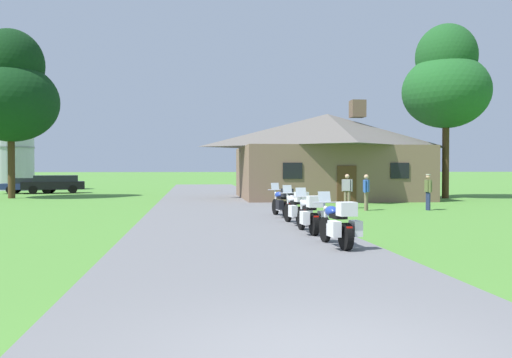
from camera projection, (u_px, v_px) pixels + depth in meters
The scene contains 15 objects.
ground_plane at pixel (220, 210), 25.10m from camera, with size 500.00×500.00×0.00m, color #4C8433.
asphalt_driveway at pixel (223, 213), 23.12m from camera, with size 6.40×80.00×0.06m, color slate.
motorcycle_blue_nearest_to_camera at pixel (339, 225), 12.87m from camera, with size 0.83×2.08×1.30m.
motorcycle_silver_second_in_row at pixel (310, 215), 15.62m from camera, with size 0.77×2.08×1.30m.
motorcycle_white_third_in_row at pixel (296, 208), 18.09m from camera, with size 0.88×2.08×1.30m.
motorcycle_blue_farthest_in_row at pixel (283, 203), 20.99m from camera, with size 0.91×2.08×1.30m.
stone_lodge at pixel (327, 155), 34.56m from camera, with size 11.70×9.31×6.34m.
bystander_gray_shirt_near_lodge at pixel (347, 189), 26.09m from camera, with size 0.47×0.39×1.67m.
bystander_blue_shirt_beside_signpost at pixel (366, 190), 24.86m from camera, with size 0.38×0.48×1.67m.
bystander_olive_shirt_by_tree at pixel (428, 190), 25.02m from camera, with size 0.23×0.55×1.69m.
tree_left_far at pixel (11, 91), 34.81m from camera, with size 6.06×6.06×10.94m.
tree_right_of_lodge at pixel (446, 81), 34.93m from camera, with size 5.61×5.61×11.29m.
metal_silo_distant at pixel (9, 142), 47.71m from camera, with size 4.24×4.24×8.62m.
parked_black_suv_far_left at pixel (54, 183), 41.90m from camera, with size 4.92×2.98×1.40m.
parked_navy_sedan_far_left at pixel (31, 185), 41.75m from camera, with size 4.27×2.05×1.20m.
Camera 1 is at (-1.28, -5.09, 1.96)m, focal length 37.82 mm.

